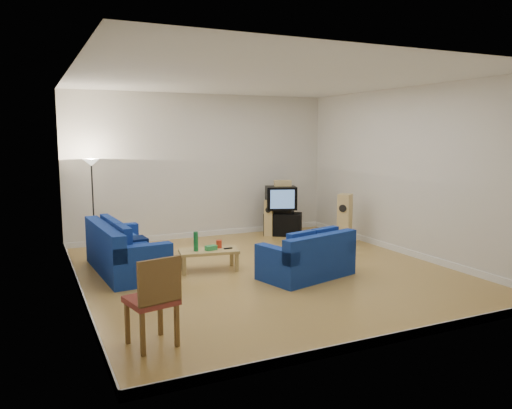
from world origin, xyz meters
name	(u,v)px	position (x,y,z in m)	size (l,w,h in m)	color
room	(266,181)	(0.00, 0.00, 1.54)	(6.01, 6.51, 3.21)	olive
sofa_three_seat	(123,254)	(-2.20, 1.01, 0.31)	(1.08, 2.21, 0.83)	navy
sofa_loveseat	(308,260)	(0.47, -0.60, 0.28)	(1.67, 1.20, 0.75)	navy
coffee_table	(209,253)	(-0.85, 0.48, 0.31)	(1.06, 0.65, 0.36)	tan
bottle	(196,241)	(-1.08, 0.48, 0.53)	(0.08, 0.08, 0.33)	#197233
tissue_box	(211,248)	(-0.83, 0.44, 0.40)	(0.19, 0.11, 0.08)	green
red_canister	(219,244)	(-0.64, 0.54, 0.43)	(0.10, 0.10, 0.14)	red
remote	(228,248)	(-0.53, 0.41, 0.37)	(0.15, 0.05, 0.02)	black
tv_stand	(283,224)	(1.72, 2.64, 0.26)	(0.84, 0.47, 0.51)	black
av_receiver	(284,211)	(1.76, 2.64, 0.56)	(0.41, 0.33, 0.09)	black
television	(281,198)	(1.67, 2.64, 0.87)	(0.81, 0.70, 0.53)	black
centre_speaker	(283,183)	(1.73, 2.68, 1.20)	(0.39, 0.16, 0.14)	#D4B772
speaker_left	(269,218)	(1.40, 2.70, 0.42)	(0.30, 0.31, 0.83)	#D4B772
speaker_right	(345,219)	(2.45, 1.23, 0.54)	(0.40, 0.39, 1.07)	#D4B772
floor_lamp	(92,175)	(-2.45, 2.70, 1.52)	(0.32, 0.32, 1.85)	black
dining_chair	(154,297)	(-2.43, -2.23, 0.57)	(0.58, 0.58, 1.02)	brown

